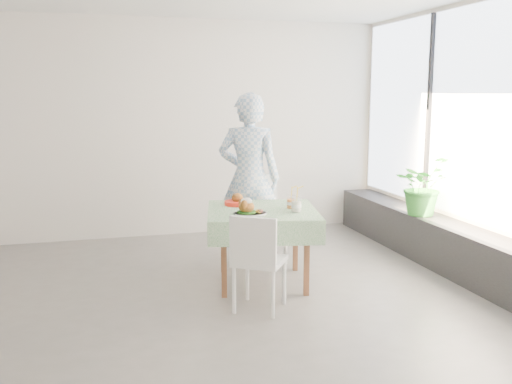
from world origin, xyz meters
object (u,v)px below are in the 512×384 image
object	(u,v)px
chair_near	(259,280)
main_dish	(248,209)
cafe_table	(262,238)
juice_cup_orange	(291,202)
diner	(249,178)
chair_far	(263,235)
potted_plant	(422,185)

from	to	relation	value
chair_near	main_dish	world-z (taller)	main_dish
cafe_table	chair_near	bearing A→B (deg)	-108.50
juice_cup_orange	diner	bearing A→B (deg)	104.13
chair_far	potted_plant	distance (m)	1.87
cafe_table	diner	world-z (taller)	diner
chair_far	juice_cup_orange	distance (m)	0.92
diner	main_dish	distance (m)	1.02
juice_cup_orange	potted_plant	xyz separation A→B (m)	(1.69, 0.40, 0.03)
chair_near	juice_cup_orange	size ratio (longest dim) A/B	3.33
main_dish	cafe_table	bearing A→B (deg)	45.17
chair_near	diner	xyz separation A→B (m)	(0.30, 1.45, 0.67)
chair_far	main_dish	xyz separation A→B (m)	(-0.42, -0.93, 0.50)
chair_near	diner	size ratio (longest dim) A/B	0.46
diner	potted_plant	world-z (taller)	diner
cafe_table	juice_cup_orange	world-z (taller)	juice_cup_orange
diner	chair_near	bearing A→B (deg)	101.71
chair_far	potted_plant	bearing A→B (deg)	-11.84
cafe_table	juice_cup_orange	size ratio (longest dim) A/B	4.80
chair_near	main_dish	bearing A→B (deg)	86.27
chair_far	main_dish	size ratio (longest dim) A/B	3.00
juice_cup_orange	potted_plant	size ratio (longest dim) A/B	0.38
cafe_table	chair_far	size ratio (longest dim) A/B	1.30
cafe_table	juice_cup_orange	bearing A→B (deg)	-6.09
chair_far	main_dish	distance (m)	1.14
chair_far	cafe_table	bearing A→B (deg)	-106.97
cafe_table	diner	bearing A→B (deg)	84.31
cafe_table	main_dish	xyz separation A→B (m)	(-0.19, -0.19, 0.33)
chair_near	potted_plant	bearing A→B (deg)	25.29
main_dish	juice_cup_orange	size ratio (longest dim) A/B	1.23
diner	chair_far	bearing A→B (deg)	-174.90
diner	cafe_table	bearing A→B (deg)	107.76
main_dish	juice_cup_orange	xyz separation A→B (m)	(0.48, 0.16, 0.01)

